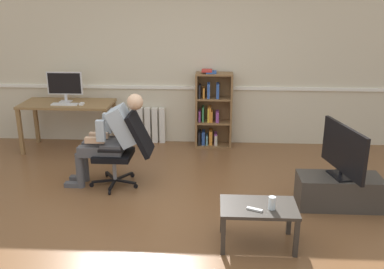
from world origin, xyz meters
name	(u,v)px	position (x,y,z in m)	size (l,w,h in m)	color
ground_plane	(174,219)	(0.00, 0.00, 0.00)	(18.00, 18.00, 0.00)	brown
back_wall	(189,60)	(0.00, 2.65, 1.35)	(12.00, 0.13, 2.70)	beige
computer_desk	(68,109)	(-1.85, 2.15, 0.66)	(1.39, 0.67, 0.76)	olive
imac_monitor	(65,84)	(-1.89, 2.23, 1.02)	(0.55, 0.14, 0.46)	silver
keyboard	(65,104)	(-1.84, 2.01, 0.77)	(0.40, 0.12, 0.02)	white
computer_mouse	(82,104)	(-1.59, 2.03, 0.77)	(0.06, 0.10, 0.03)	white
bookshelf	(212,111)	(0.38, 2.44, 0.57)	(0.58, 0.29, 1.24)	brown
radiator	(141,125)	(-0.80, 2.54, 0.29)	(0.81, 0.08, 0.59)	white
office_chair	(126,147)	(-0.69, 0.85, 0.52)	(0.81, 0.61, 0.97)	black
person_seated	(111,137)	(-0.86, 0.85, 0.65)	(1.03, 0.40, 1.20)	#4C4C51
tv_stand	(339,191)	(1.87, 0.41, 0.19)	(0.94, 0.41, 0.37)	#3D3833
tv_screen	(344,151)	(1.87, 0.41, 0.69)	(0.27, 0.88, 0.60)	black
coffee_table	(258,211)	(0.86, -0.43, 0.35)	(0.74, 0.46, 0.41)	#332D28
drinking_glass	(272,203)	(0.98, -0.49, 0.48)	(0.07, 0.07, 0.13)	silver
spare_remote	(255,209)	(0.82, -0.52, 0.42)	(0.04, 0.15, 0.02)	white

